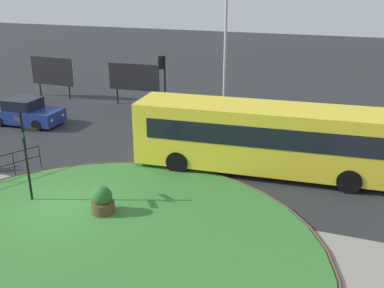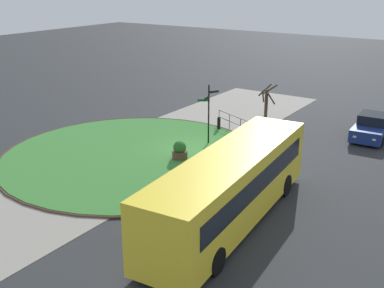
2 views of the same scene
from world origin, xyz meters
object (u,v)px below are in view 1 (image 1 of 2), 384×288
object	(u,v)px
billboard_right	(134,78)
lamppost_tall	(225,37)
bus_yellow	(264,137)
car_near_lane	(26,113)
planter_near_signpost	(103,202)
signpost_directional	(25,150)
traffic_light_near	(162,73)
billboard_left	(53,72)

from	to	relation	value
billboard_right	lamppost_tall	bearing A→B (deg)	-14.49
bus_yellow	car_near_lane	xyz separation A→B (m)	(-14.50, 2.01, -0.92)
lamppost_tall	planter_near_signpost	xyz separation A→B (m)	(-0.83, -12.61, -4.48)
signpost_directional	traffic_light_near	bearing A→B (deg)	88.13
bus_yellow	traffic_light_near	xyz separation A→B (m)	(-7.34, 5.77, 1.20)
lamppost_tall	billboard_right	world-z (taller)	lamppost_tall
traffic_light_near	planter_near_signpost	world-z (taller)	traffic_light_near
planter_near_signpost	billboard_left	bearing A→B (deg)	131.69
traffic_light_near	billboard_left	distance (m)	9.84
signpost_directional	bus_yellow	bearing A→B (deg)	37.47
car_near_lane	billboard_left	world-z (taller)	billboard_left
traffic_light_near	lamppost_tall	world-z (taller)	lamppost_tall
car_near_lane	traffic_light_near	world-z (taller)	traffic_light_near
lamppost_tall	car_near_lane	bearing A→B (deg)	-155.99
billboard_right	planter_near_signpost	bearing A→B (deg)	-71.11
lamppost_tall	billboard_left	world-z (taller)	lamppost_tall
lamppost_tall	planter_near_signpost	size ratio (longest dim) A/B	8.44
traffic_light_near	lamppost_tall	distance (m)	4.27
bus_yellow	billboard_right	world-z (taller)	bus_yellow
billboard_left	billboard_right	world-z (taller)	billboard_left
signpost_directional	planter_near_signpost	bearing A→B (deg)	1.49
traffic_light_near	billboard_left	world-z (taller)	traffic_light_near
billboard_left	planter_near_signpost	xyz separation A→B (m)	(12.26, -13.77, -1.36)
bus_yellow	billboard_right	distance (m)	13.16
bus_yellow	signpost_directional	bearing A→B (deg)	32.92
signpost_directional	billboard_left	bearing A→B (deg)	123.52
bus_yellow	traffic_light_near	world-z (taller)	traffic_light_near
billboard_right	planter_near_signpost	xyz separation A→B (m)	(5.79, -13.86, -1.38)
traffic_light_near	planter_near_signpost	bearing A→B (deg)	89.86
car_near_lane	signpost_directional	bearing A→B (deg)	-52.16
signpost_directional	billboard_left	size ratio (longest dim) A/B	1.05
signpost_directional	planter_near_signpost	xyz separation A→B (m)	(3.09, 0.08, -1.63)
car_near_lane	planter_near_signpost	bearing A→B (deg)	-41.18
billboard_right	car_near_lane	bearing A→B (deg)	-127.93
billboard_left	planter_near_signpost	bearing A→B (deg)	-47.08
traffic_light_near	lamppost_tall	bearing A→B (deg)	-177.40
signpost_directional	billboard_left	distance (m)	16.61
car_near_lane	billboard_left	xyz separation A→B (m)	(-2.39, 5.92, 1.16)
car_near_lane	billboard_left	bearing A→B (deg)	109.23
signpost_directional	billboard_right	bearing A→B (deg)	100.96
car_near_lane	traffic_light_near	bearing A→B (deg)	24.97
billboard_left	planter_near_signpost	world-z (taller)	billboard_left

